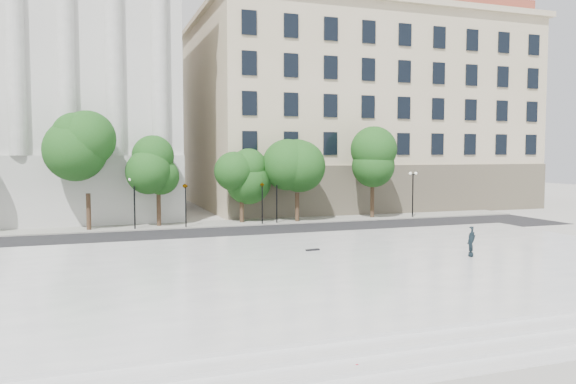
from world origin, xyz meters
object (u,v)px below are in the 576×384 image
Objects in this scene: skateboard at (313,250)px; traffic_light_east at (262,182)px; traffic_light_west at (185,184)px; person_lying at (471,253)px.

traffic_light_east is at bearing 75.99° from skateboard.
traffic_light_west reaches higher than skateboard.
traffic_light_east reaches higher than person_lying.
traffic_light_west is 16.57m from skateboard.
traffic_light_west is 0.99× the size of traffic_light_east.
traffic_light_west reaches higher than person_lying.
traffic_light_east reaches higher than traffic_light_west.
traffic_light_east is 2.50× the size of person_lying.
skateboard is at bearing -95.53° from traffic_light_east.
traffic_light_east is at bearing 70.16° from person_lying.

